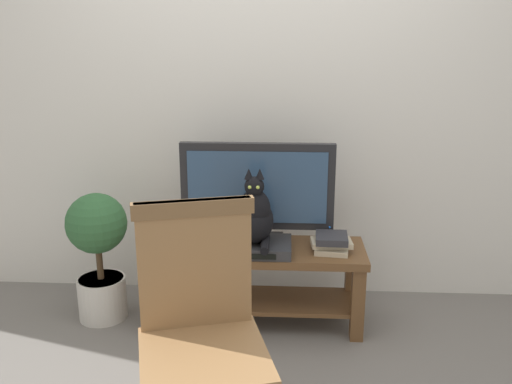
{
  "coord_description": "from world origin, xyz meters",
  "views": [
    {
      "loc": [
        0.15,
        -2.37,
        1.6
      ],
      "look_at": [
        -0.01,
        0.44,
        0.8
      ],
      "focal_mm": 38.64,
      "sensor_mm": 36.0,
      "label": 1
    }
  ],
  "objects": [
    {
      "name": "ground_plane",
      "position": [
        0.0,
        0.0,
        0.0
      ],
      "size": [
        12.0,
        12.0,
        0.0
      ],
      "primitive_type": "plane",
      "color": "slate"
    },
    {
      "name": "back_wall",
      "position": [
        0.0,
        0.99,
        1.4
      ],
      "size": [
        7.0,
        0.12,
        2.8
      ],
      "primitive_type": "cube",
      "color": "silver",
      "rests_on": "ground"
    },
    {
      "name": "tv_stand",
      "position": [
        -0.01,
        0.49,
        0.32
      ],
      "size": [
        1.2,
        0.42,
        0.46
      ],
      "color": "brown",
      "rests_on": "ground"
    },
    {
      "name": "tv",
      "position": [
        -0.01,
        0.57,
        0.77
      ],
      "size": [
        0.85,
        0.2,
        0.57
      ],
      "color": "black",
      "rests_on": "tv_stand"
    },
    {
      "name": "media_box",
      "position": [
        -0.02,
        0.43,
        0.49
      ],
      "size": [
        0.4,
        0.28,
        0.06
      ],
      "color": "#2D2D30",
      "rests_on": "tv_stand"
    },
    {
      "name": "cat",
      "position": [
        -0.01,
        0.41,
        0.67
      ],
      "size": [
        0.2,
        0.32,
        0.42
      ],
      "color": "black",
      "rests_on": "media_box"
    },
    {
      "name": "wooden_chair",
      "position": [
        -0.16,
        -0.56,
        0.59
      ],
      "size": [
        0.56,
        0.56,
        1.01
      ],
      "color": "olive",
      "rests_on": "ground"
    },
    {
      "name": "book_stack",
      "position": [
        0.4,
        0.45,
        0.51
      ],
      "size": [
        0.23,
        0.19,
        0.1
      ],
      "color": "beige",
      "rests_on": "tv_stand"
    },
    {
      "name": "potted_plant",
      "position": [
        -0.91,
        0.49,
        0.43
      ],
      "size": [
        0.34,
        0.34,
        0.75
      ],
      "color": "beige",
      "rests_on": "ground"
    }
  ]
}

